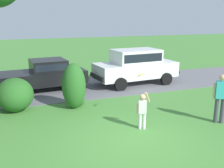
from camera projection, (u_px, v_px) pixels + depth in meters
name	position (u px, v px, depth m)	size (l,w,h in m)	color
ground_plane	(133.00, 140.00, 8.11)	(80.00, 80.00, 0.00)	#478438
driveway_strip	(81.00, 88.00, 14.01)	(28.00, 4.40, 0.02)	slate
shrub_near_tree	(15.00, 96.00, 10.47)	(1.43, 1.51, 1.34)	#286023
shrub_centre_left	(74.00, 87.00, 10.78)	(0.96, 0.99, 1.87)	#286023
parked_sedan	(44.00, 74.00, 13.40)	(4.54, 2.37, 1.56)	black
parked_suv	(136.00, 65.00, 14.61)	(4.83, 2.38, 1.92)	white
child_thrower	(142.00, 108.00, 8.76)	(0.48, 0.25, 1.29)	white
frisbee	(141.00, 75.00, 9.58)	(0.31, 0.27, 0.23)	yellow
adult_onlooker	(221.00, 96.00, 9.22)	(0.46, 0.38, 1.74)	#3F3F4C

